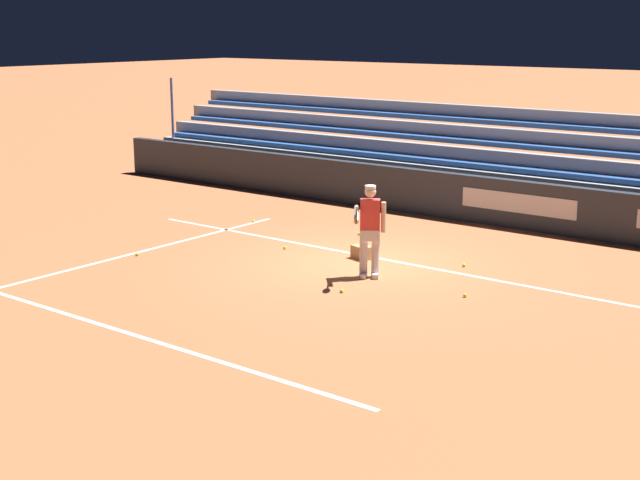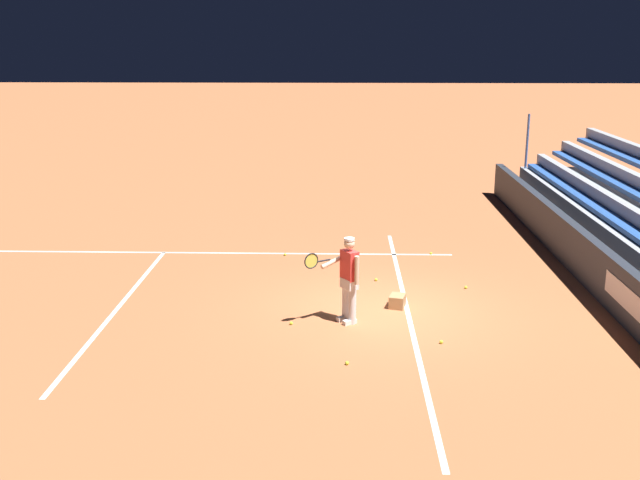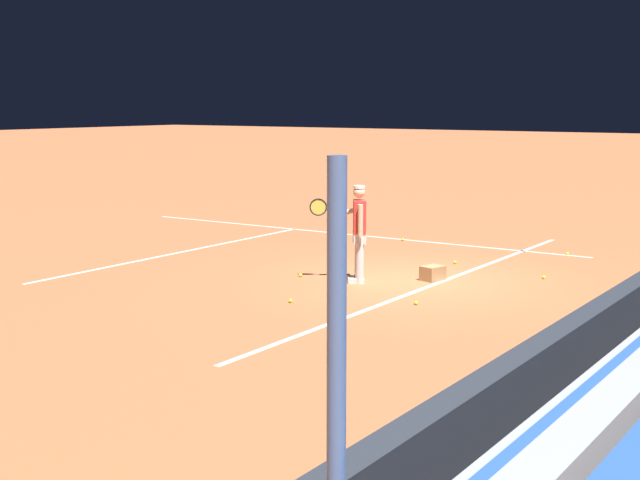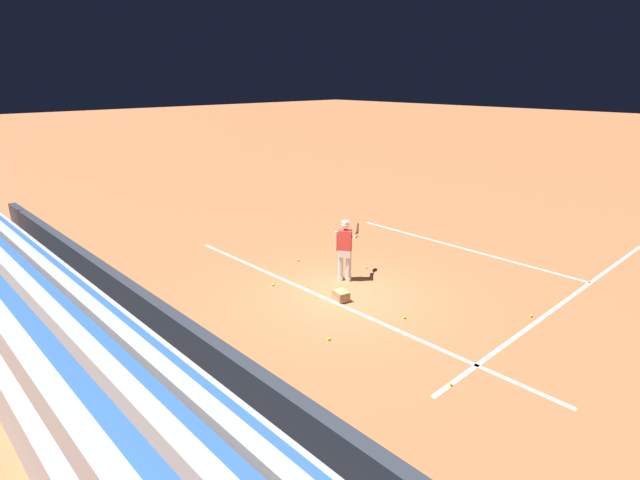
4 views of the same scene
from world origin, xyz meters
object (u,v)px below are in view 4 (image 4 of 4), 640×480
object	(u,v)px
tennis_ball_far_right	(273,285)
tennis_ball_by_box	(404,317)
tennis_ball_far_left	(450,384)
tennis_ball_toward_net	(531,316)
tennis_ball_stray_back	(366,267)
tennis_ball_midcourt	(298,260)
tennis_player	(345,250)
ball_box_cardboard	(341,296)
tennis_ball_near_player	(329,339)

from	to	relation	value
tennis_ball_far_right	tennis_ball_by_box	distance (m)	3.77
tennis_ball_far_left	tennis_ball_toward_net	size ratio (longest dim) A/B	1.00
tennis_ball_toward_net	tennis_ball_far_right	bearing A→B (deg)	-149.74
tennis_ball_stray_back	tennis_ball_midcourt	bearing A→B (deg)	-149.37
tennis_player	tennis_ball_stray_back	bearing A→B (deg)	99.71
ball_box_cardboard	tennis_ball_by_box	bearing A→B (deg)	12.04
ball_box_cardboard	tennis_ball_stray_back	bearing A→B (deg)	116.38
tennis_ball_far_right	tennis_player	bearing A→B (deg)	58.63
ball_box_cardboard	tennis_ball_near_player	world-z (taller)	ball_box_cardboard
tennis_player	tennis_ball_near_player	size ratio (longest dim) A/B	25.98
tennis_ball_stray_back	tennis_ball_near_player	bearing A→B (deg)	-58.78
tennis_ball_near_player	tennis_ball_far_left	xyz separation A→B (m)	(2.72, 0.46, 0.00)
ball_box_cardboard	tennis_ball_by_box	xyz separation A→B (m)	(1.71, 0.37, -0.10)
ball_box_cardboard	tennis_ball_far_right	distance (m)	2.03
tennis_player	tennis_ball_far_right	xyz separation A→B (m)	(-1.04, -1.71, -0.86)
ball_box_cardboard	tennis_ball_far_left	xyz separation A→B (m)	(3.94, -1.15, -0.10)
tennis_ball_far_right	tennis_ball_far_left	distance (m)	5.87
tennis_ball_toward_net	tennis_ball_stray_back	bearing A→B (deg)	-174.33
tennis_player	tennis_ball_far_right	world-z (taller)	tennis_player
tennis_ball_midcourt	tennis_ball_far_left	bearing A→B (deg)	-18.00
ball_box_cardboard	tennis_ball_far_left	distance (m)	4.10
tennis_ball_far_left	tennis_ball_toward_net	world-z (taller)	same
tennis_ball_by_box	tennis_ball_far_left	distance (m)	2.69
ball_box_cardboard	tennis_ball_far_right	xyz separation A→B (m)	(-1.92, -0.67, -0.10)
tennis_ball_midcourt	tennis_ball_far_right	bearing A→B (deg)	-60.80
tennis_ball_by_box	tennis_ball_far_left	bearing A→B (deg)	-34.34
tennis_player	ball_box_cardboard	size ratio (longest dim) A/B	4.29
tennis_ball_toward_net	tennis_ball_stray_back	size ratio (longest dim) A/B	1.00
tennis_ball_far_right	tennis_ball_stray_back	distance (m)	2.94
ball_box_cardboard	tennis_ball_stray_back	world-z (taller)	ball_box_cardboard
tennis_ball_midcourt	tennis_ball_stray_back	world-z (taller)	same
tennis_ball_near_player	tennis_ball_by_box	bearing A→B (deg)	75.96
tennis_ball_midcourt	tennis_ball_by_box	world-z (taller)	same
tennis_player	tennis_ball_near_player	world-z (taller)	tennis_player
ball_box_cardboard	tennis_ball_midcourt	distance (m)	3.08
tennis_ball_by_box	tennis_ball_far_left	xyz separation A→B (m)	(2.22, -1.52, 0.00)
tennis_ball_toward_net	tennis_ball_far_left	bearing A→B (deg)	-86.72
tennis_ball_by_box	tennis_ball_near_player	xyz separation A→B (m)	(-0.50, -1.98, 0.00)
tennis_player	tennis_ball_toward_net	world-z (taller)	tennis_player
ball_box_cardboard	tennis_ball_toward_net	distance (m)	4.55
tennis_ball_by_box	ball_box_cardboard	bearing A→B (deg)	-167.96
ball_box_cardboard	tennis_ball_far_right	bearing A→B (deg)	-160.72
tennis_ball_by_box	tennis_ball_far_left	world-z (taller)	same
tennis_player	tennis_ball_stray_back	xyz separation A→B (m)	(-0.19, 1.10, -0.86)
tennis_ball_far_right	tennis_ball_by_box	size ratio (longest dim) A/B	1.00
tennis_ball_near_player	tennis_ball_far_left	world-z (taller)	same
tennis_ball_far_left	tennis_ball_stray_back	world-z (taller)	same
ball_box_cardboard	tennis_ball_by_box	distance (m)	1.75
tennis_ball_near_player	tennis_ball_far_left	distance (m)	2.76
tennis_ball_midcourt	tennis_ball_toward_net	xyz separation A→B (m)	(6.61, 1.56, 0.00)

